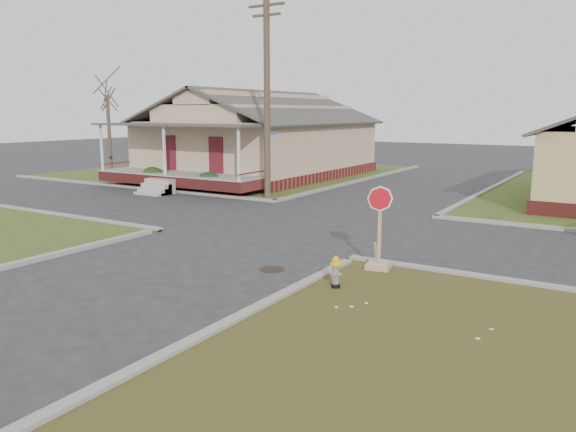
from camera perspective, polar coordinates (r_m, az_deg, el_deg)
The scene contains 11 objects.
ground at distance 15.90m, azimuth -7.30°, elevation -3.86°, with size 120.00×120.00×0.00m, color #27272A.
verge_far_left at distance 37.80m, azimuth -5.54°, elevation 4.53°, with size 19.00×19.00×0.05m, color #344B1B.
curbs at distance 19.93m, azimuth 1.75°, elevation -0.85°, with size 80.00×40.00×0.12m, color gray, non-canonical shape.
manhole at distance 14.25m, azimuth -1.64°, elevation -5.44°, with size 0.64×0.64×0.01m, color black.
corner_house at distance 34.81m, azimuth -2.95°, elevation 7.78°, with size 10.10×15.50×5.30m.
utility_pole at distance 25.08m, azimuth -2.15°, elevation 12.19°, with size 1.80×0.28×9.00m.
tree_far_left at distance 36.67m, azimuth -17.69°, elevation 7.79°, with size 0.22×0.22×4.90m, color #412F25.
fire_hydrant at distance 12.60m, azimuth 4.88°, elevation -5.52°, with size 0.27×0.27×0.73m.
stop_sign at distance 14.22m, azimuth 9.22°, elevation -3.54°, with size 0.60×0.58×2.10m.
hedge_left at distance 30.26m, azimuth -13.57°, elevation 3.88°, with size 1.41×1.15×1.08m, color #173915.
hedge_right at distance 27.69m, azimuth -8.04°, elevation 3.45°, with size 1.36×1.12×1.04m, color #173915.
Camera 1 is at (9.73, -11.94, 3.92)m, focal length 35.00 mm.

